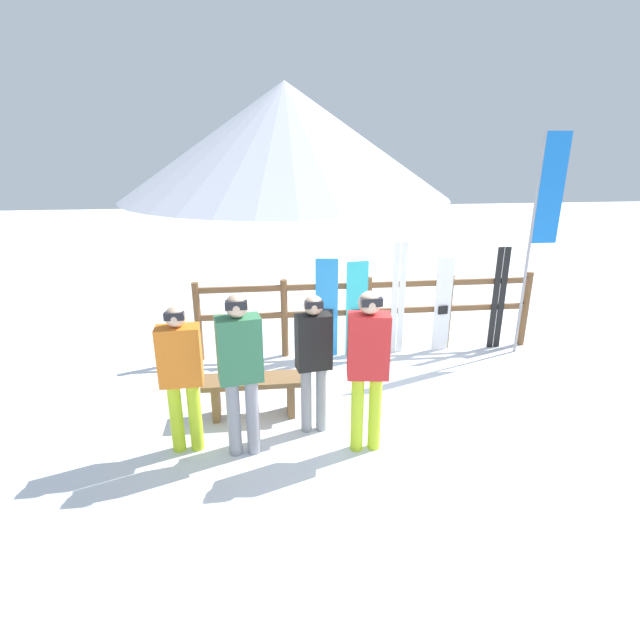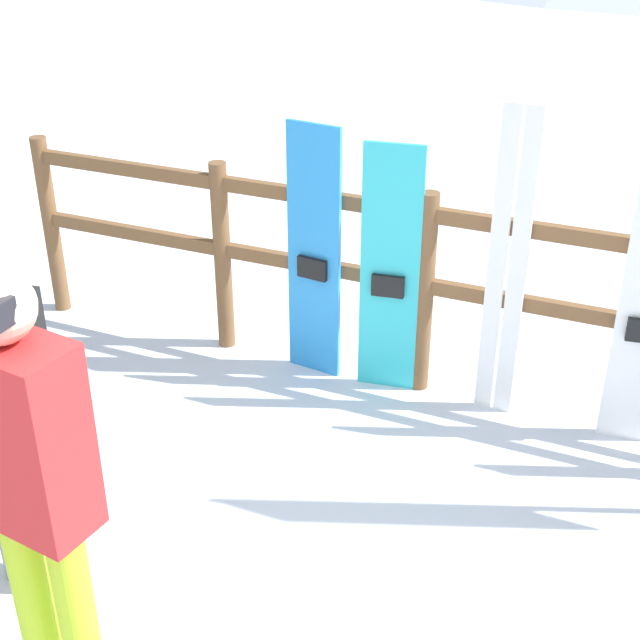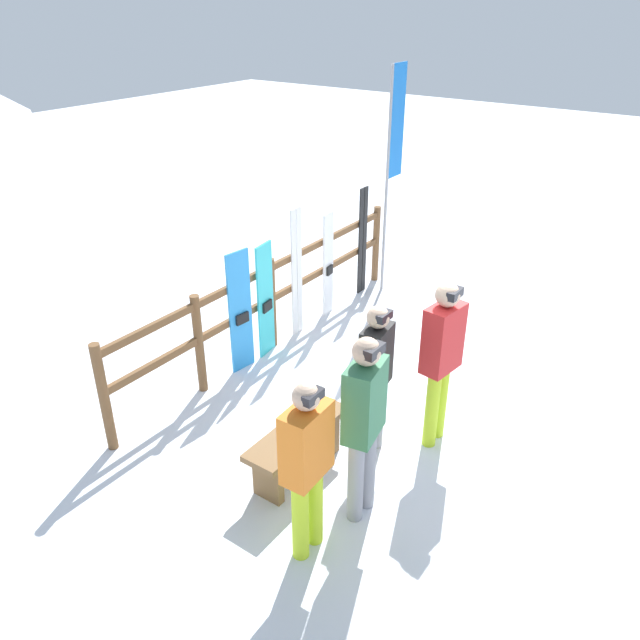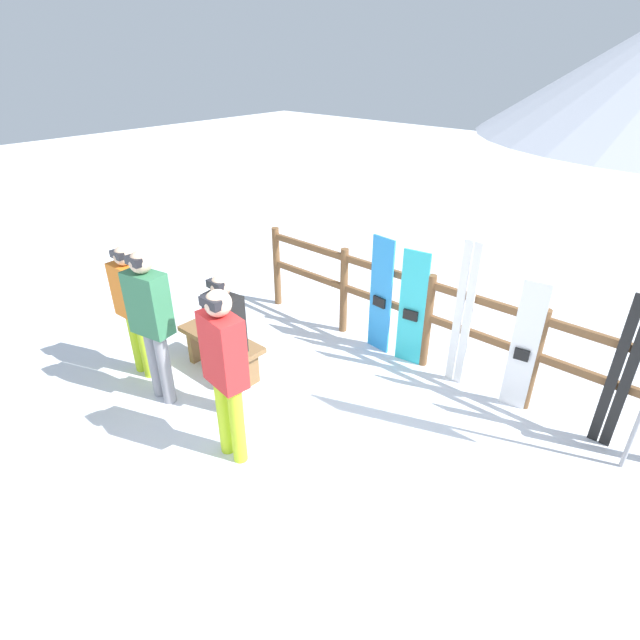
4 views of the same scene
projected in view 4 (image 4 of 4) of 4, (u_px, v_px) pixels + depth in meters
name	position (u px, v px, depth m)	size (l,w,h in m)	color
ground_plane	(297.00, 465.00, 4.53)	(40.00, 40.00, 0.00)	white
fence	(428.00, 314.00, 5.64)	(5.00, 0.10, 1.15)	brown
bench	(221.00, 347.00, 5.67)	(1.13, 0.36, 0.47)	brown
person_plaid_green	(151.00, 317.00, 4.93)	(0.45, 0.30, 1.68)	gray
person_black	(226.00, 336.00, 4.76)	(0.39, 0.25, 1.54)	gray
person_orange	(133.00, 303.00, 5.39)	(0.42, 0.24, 1.55)	#B7D826
person_red	(225.00, 366.00, 4.17)	(0.43, 0.27, 1.69)	#B7D826
snowboard_blue	(381.00, 296.00, 5.94)	(0.32, 0.08, 1.46)	#288CE0
snowboard_cyan	(412.00, 309.00, 5.70)	(0.32, 0.09, 1.41)	#2DBFCC
ski_pair_white	(463.00, 316.00, 5.28)	(0.20, 0.02, 1.66)	white
snowboard_white	(524.00, 348.00, 4.95)	(0.26, 0.08, 1.43)	white
ski_pair_black	(621.00, 375.00, 4.42)	(0.20, 0.02, 1.56)	black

